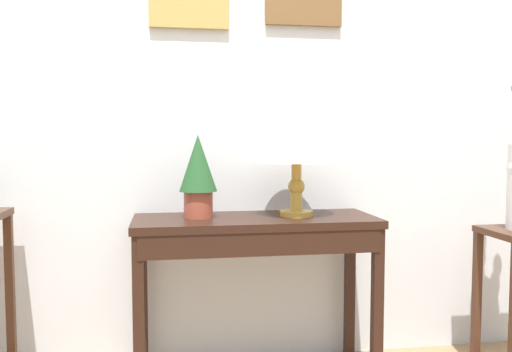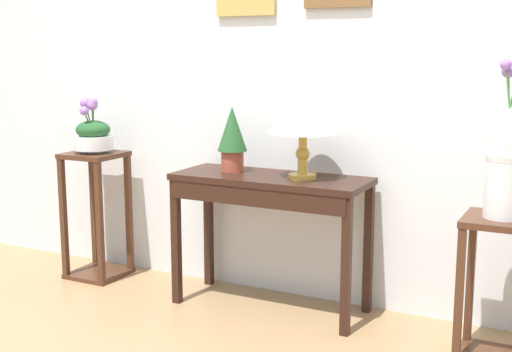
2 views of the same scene
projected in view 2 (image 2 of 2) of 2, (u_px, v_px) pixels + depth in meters
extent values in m
cube|color=silver|center=(280.00, 59.00, 3.97)|extent=(9.00, 0.10, 2.80)
cube|color=black|center=(271.00, 179.00, 3.78)|extent=(1.09, 0.43, 0.03)
cube|color=black|center=(255.00, 197.00, 3.62)|extent=(1.03, 0.03, 0.10)
cube|color=black|center=(176.00, 242.00, 3.92)|extent=(0.05, 0.04, 0.73)
cube|color=black|center=(346.00, 267.00, 3.46)|extent=(0.04, 0.04, 0.73)
cube|color=black|center=(209.00, 228.00, 4.23)|extent=(0.05, 0.04, 0.73)
cube|color=black|center=(368.00, 249.00, 3.77)|extent=(0.04, 0.04, 0.73)
cylinder|color=gold|center=(302.00, 176.00, 3.69)|extent=(0.15, 0.15, 0.02)
cylinder|color=gold|center=(303.00, 164.00, 3.67)|extent=(0.05, 0.05, 0.11)
sphere|color=gold|center=(303.00, 154.00, 3.66)|extent=(0.08, 0.08, 0.08)
cylinder|color=gold|center=(303.00, 143.00, 3.65)|extent=(0.05, 0.05, 0.11)
cone|color=beige|center=(303.00, 109.00, 3.62)|extent=(0.37, 0.37, 0.26)
cylinder|color=#9E4733|center=(232.00, 161.00, 3.90)|extent=(0.13, 0.13, 0.12)
cone|color=#235128|center=(232.00, 129.00, 3.86)|extent=(0.17, 0.17, 0.25)
cube|color=#472819|center=(94.00, 155.00, 4.32)|extent=(0.34, 0.34, 0.03)
cube|color=#472819|center=(99.00, 273.00, 4.46)|extent=(0.34, 0.34, 0.03)
cube|color=#472819|center=(64.00, 217.00, 4.33)|extent=(0.04, 0.04, 0.75)
cube|color=#472819|center=(100.00, 223.00, 4.20)|extent=(0.04, 0.04, 0.75)
cube|color=#472819|center=(94.00, 208.00, 4.58)|extent=(0.04, 0.04, 0.75)
cube|color=#472819|center=(129.00, 213.00, 4.45)|extent=(0.04, 0.04, 0.75)
cylinder|color=silver|center=(94.00, 151.00, 4.31)|extent=(0.11, 0.11, 0.02)
cylinder|color=silver|center=(94.00, 143.00, 4.30)|extent=(0.25, 0.25, 0.09)
ellipsoid|color=#235128|center=(93.00, 130.00, 4.29)|extent=(0.21, 0.21, 0.12)
cylinder|color=#235128|center=(93.00, 120.00, 4.26)|extent=(0.04, 0.04, 0.20)
sphere|color=#996BC1|center=(92.00, 105.00, 4.23)|extent=(0.07, 0.07, 0.07)
cylinder|color=#235128|center=(93.00, 119.00, 4.26)|extent=(0.04, 0.04, 0.21)
sphere|color=#996BC1|center=(93.00, 102.00, 4.22)|extent=(0.06, 0.06, 0.06)
cylinder|color=#235128|center=(89.00, 119.00, 4.29)|extent=(0.06, 0.01, 0.20)
sphere|color=#996BC1|center=(85.00, 103.00, 4.28)|extent=(0.07, 0.07, 0.07)
cylinder|color=#235128|center=(89.00, 123.00, 4.25)|extent=(0.01, 0.08, 0.16)
sphere|color=#996BC1|center=(84.00, 111.00, 4.21)|extent=(0.06, 0.06, 0.06)
cube|color=#472819|center=(502.00, 221.00, 3.10)|extent=(0.34, 0.34, 0.03)
cube|color=#472819|center=(459.00, 296.00, 3.09)|extent=(0.04, 0.03, 0.64)
cube|color=#472819|center=(470.00, 278.00, 3.35)|extent=(0.04, 0.04, 0.64)
cylinder|color=silver|center=(505.00, 175.00, 3.06)|extent=(0.17, 0.17, 0.40)
sphere|color=silver|center=(506.00, 156.00, 3.04)|extent=(0.18, 0.18, 0.18)
cylinder|color=silver|center=(509.00, 120.00, 3.01)|extent=(0.08, 0.08, 0.10)
cylinder|color=#478442|center=(508.00, 87.00, 3.00)|extent=(0.04, 0.02, 0.19)
sphere|color=#996BC1|center=(506.00, 65.00, 2.99)|extent=(0.05, 0.05, 0.05)
cylinder|color=#478442|center=(509.00, 90.00, 3.02)|extent=(0.03, 0.07, 0.16)
sphere|color=#996BC1|center=(508.00, 71.00, 3.04)|extent=(0.06, 0.06, 0.06)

